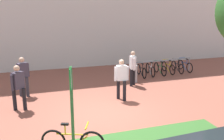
{
  "coord_description": "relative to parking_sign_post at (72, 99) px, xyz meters",
  "views": [
    {
      "loc": [
        -2.26,
        -8.14,
        3.71
      ],
      "look_at": [
        0.8,
        1.47,
        1.22
      ],
      "focal_mm": 40.03,
      "sensor_mm": 36.0,
      "label": 1
    }
  ],
  "objects": [
    {
      "name": "ground_plane",
      "position": [
        1.45,
        2.36,
        -1.55
      ],
      "size": [
        60.0,
        60.0,
        0.0
      ],
      "primitive_type": "plane",
      "color": "brown"
    },
    {
      "name": "parking_sign_post",
      "position": [
        0.0,
        0.0,
        0.0
      ],
      "size": [
        0.11,
        0.36,
        2.36
      ],
      "color": "#2D7238",
      "rests_on": "ground"
    },
    {
      "name": "bike_rack_cluster",
      "position": [
        6.39,
        6.77,
        -1.2
      ],
      "size": [
        3.73,
        1.92,
        0.83
      ],
      "color": "#99999E",
      "rests_on": "ground"
    },
    {
      "name": "bollard_steel",
      "position": [
        4.1,
        5.61,
        -1.1
      ],
      "size": [
        0.16,
        0.16,
        0.9
      ],
      "primitive_type": "cylinder",
      "color": "#ADADB2",
      "rests_on": "ground"
    },
    {
      "name": "person_suited_dark",
      "position": [
        -1.43,
        3.6,
        -0.56
      ],
      "size": [
        0.49,
        0.45,
        1.72
      ],
      "color": "black",
      "rests_on": "ground"
    },
    {
      "name": "person_shirt_white",
      "position": [
        3.74,
        5.18,
        -0.56
      ],
      "size": [
        0.33,
        0.61,
        1.72
      ],
      "color": "black",
      "rests_on": "ground"
    },
    {
      "name": "person_shirt_blue",
      "position": [
        2.55,
        3.47,
        -0.56
      ],
      "size": [
        0.61,
        0.46,
        1.72
      ],
      "color": "black",
      "rests_on": "ground"
    },
    {
      "name": "person_suited_navy",
      "position": [
        -1.31,
        5.17,
        -0.56
      ],
      "size": [
        0.54,
        0.4,
        1.72
      ],
      "color": "#2D2D38",
      "rests_on": "ground"
    }
  ]
}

